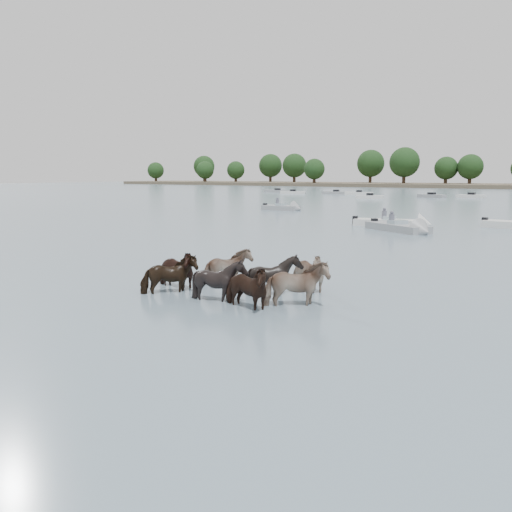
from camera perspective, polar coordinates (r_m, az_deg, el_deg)
The scene contains 7 objects.
ground at distance 13.80m, azimuth -3.21°, elevation -6.75°, with size 400.00×400.00×0.00m, color slate.
shoreline at distance 178.60m, azimuth 7.52°, elevation 7.71°, with size 160.00×30.00×1.00m, color #4C4233.
pony_herd at distance 16.20m, azimuth -1.82°, elevation -2.57°, with size 6.42×4.34×1.57m.
motorboat_a at distance 39.30m, azimuth 15.30°, elevation 3.43°, with size 5.67×2.61×1.92m.
motorboat_b at distance 35.42m, azimuth 15.79°, elevation 2.86°, with size 5.36×4.15×1.92m.
motorboat_f at distance 55.12m, azimuth 3.31°, elevation 5.19°, with size 4.58×1.67×1.92m.
treeline at distance 178.16m, azimuth 9.50°, elevation 9.61°, with size 150.87×23.17×12.44m.
Camera 1 is at (7.93, -10.67, 3.70)m, focal length 37.05 mm.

